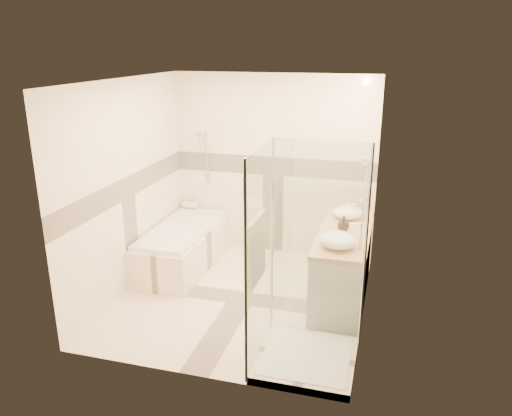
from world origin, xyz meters
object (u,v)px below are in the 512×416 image
(bathtub, at_px, (183,245))
(amenity_bottle_a, at_px, (343,224))
(vanity, at_px, (343,265))
(vessel_sink_near, at_px, (347,212))
(vessel_sink_far, at_px, (338,240))
(shower_enclosure, at_px, (297,310))
(amenity_bottle_b, at_px, (344,223))

(bathtub, bearing_deg, amenity_bottle_a, -9.69)
(bathtub, xyz_separation_m, vanity, (2.15, -0.35, 0.12))
(vessel_sink_near, bearing_deg, vessel_sink_far, -90.00)
(vanity, bearing_deg, shower_enclosure, -102.97)
(bathtub, height_order, vanity, vanity)
(vessel_sink_near, bearing_deg, amenity_bottle_a, -90.00)
(shower_enclosure, relative_size, amenity_bottle_b, 11.73)
(shower_enclosure, distance_m, vessel_sink_far, 0.93)
(vessel_sink_near, height_order, amenity_bottle_b, amenity_bottle_b)
(shower_enclosure, bearing_deg, vanity, 77.03)
(amenity_bottle_b, bearing_deg, amenity_bottle_a, -90.00)
(vessel_sink_near, bearing_deg, shower_enclosure, -98.95)
(shower_enclosure, xyz_separation_m, vessel_sink_far, (0.27, 0.79, 0.42))
(amenity_bottle_b, bearing_deg, vanity, -34.52)
(amenity_bottle_a, bearing_deg, amenity_bottle_b, 90.00)
(bathtub, bearing_deg, shower_enclosure, -41.10)
(bathtub, bearing_deg, vessel_sink_near, 2.99)
(bathtub, relative_size, amenity_bottle_b, 9.77)
(vessel_sink_near, bearing_deg, amenity_bottle_b, -90.00)
(shower_enclosure, height_order, vessel_sink_far, shower_enclosure)
(amenity_bottle_a, bearing_deg, vessel_sink_far, -90.00)
(bathtub, xyz_separation_m, amenity_bottle_b, (2.13, -0.34, 0.63))
(shower_enclosure, bearing_deg, bathtub, 138.90)
(shower_enclosure, distance_m, amenity_bottle_a, 1.36)
(vessel_sink_far, xyz_separation_m, amenity_bottle_b, (0.00, 0.50, 0.01))
(amenity_bottle_a, bearing_deg, shower_enclosure, -102.24)
(shower_enclosure, bearing_deg, amenity_bottle_a, 77.76)
(vanity, relative_size, shower_enclosure, 0.79)
(amenity_bottle_a, height_order, amenity_bottle_b, amenity_bottle_b)
(vanity, distance_m, amenity_bottle_a, 0.51)
(bathtub, height_order, shower_enclosure, shower_enclosure)
(vessel_sink_far, relative_size, amenity_bottle_a, 2.37)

